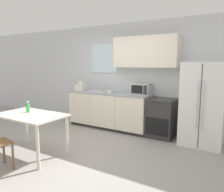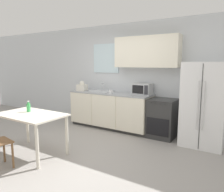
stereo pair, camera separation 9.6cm
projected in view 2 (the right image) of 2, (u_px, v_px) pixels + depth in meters
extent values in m
plane|color=gray|center=(82.00, 151.00, 4.24)|extent=(12.00, 12.00, 0.00)
cube|color=silver|center=(130.00, 76.00, 5.67)|extent=(12.00, 0.06, 2.70)
cube|color=silver|center=(106.00, 58.00, 5.96)|extent=(0.81, 0.04, 0.78)
cube|color=silver|center=(146.00, 52.00, 5.15)|extent=(1.58, 0.32, 0.73)
cube|color=#333333|center=(111.00, 126.00, 5.81)|extent=(2.20, 0.58, 0.08)
cube|color=silver|center=(110.00, 109.00, 5.72)|extent=(2.20, 0.64, 0.83)
cube|color=silver|center=(81.00, 108.00, 5.84)|extent=(0.71, 0.01, 0.81)
cube|color=silver|center=(103.00, 112.00, 5.45)|extent=(0.71, 0.01, 0.81)
cube|color=silver|center=(129.00, 115.00, 5.06)|extent=(0.71, 0.01, 0.81)
cube|color=#9EA0A5|center=(110.00, 93.00, 5.65)|extent=(2.23, 0.66, 0.03)
cube|color=#2D2D2D|center=(162.00, 118.00, 5.00)|extent=(0.59, 0.60, 0.88)
cube|color=black|center=(157.00, 127.00, 4.76)|extent=(0.51, 0.01, 0.39)
cylinder|color=#262626|center=(151.00, 103.00, 4.76)|extent=(0.03, 0.02, 0.03)
cylinder|color=#262626|center=(155.00, 103.00, 4.71)|extent=(0.03, 0.02, 0.03)
cylinder|color=#262626|center=(161.00, 104.00, 4.65)|extent=(0.03, 0.02, 0.03)
cylinder|color=#262626|center=(165.00, 104.00, 4.59)|extent=(0.03, 0.02, 0.03)
cube|color=white|center=(204.00, 104.00, 4.43)|extent=(0.82, 0.69, 1.71)
cube|color=#3F3F3F|center=(201.00, 107.00, 4.14)|extent=(0.01, 0.01, 1.65)
cylinder|color=silver|center=(198.00, 106.00, 4.14)|extent=(0.02, 0.02, 0.94)
cylinder|color=silver|center=(203.00, 106.00, 4.09)|extent=(0.02, 0.02, 0.94)
cube|color=#B7BABC|center=(100.00, 91.00, 5.83)|extent=(0.70, 0.45, 0.02)
cylinder|color=silver|center=(104.00, 87.00, 5.97)|extent=(0.02, 0.02, 0.20)
cylinder|color=silver|center=(102.00, 83.00, 5.90)|extent=(0.02, 0.14, 0.02)
cube|color=#B7BABC|center=(143.00, 89.00, 5.30)|extent=(0.45, 0.31, 0.27)
cube|color=black|center=(138.00, 89.00, 5.19)|extent=(0.28, 0.01, 0.19)
cube|color=#2D2D33|center=(146.00, 90.00, 5.08)|extent=(0.09, 0.01, 0.22)
cylinder|color=white|center=(110.00, 92.00, 5.45)|extent=(0.08, 0.08, 0.09)
torus|color=white|center=(113.00, 92.00, 5.42)|extent=(0.02, 0.07, 0.07)
cube|color=silver|center=(82.00, 88.00, 6.00)|extent=(0.26, 0.23, 0.17)
sphere|color=silver|center=(82.00, 83.00, 5.98)|extent=(0.14, 0.14, 0.14)
cube|color=beige|center=(30.00, 115.00, 4.00)|extent=(1.27, 0.79, 0.03)
cylinder|color=beige|center=(37.00, 147.00, 3.48)|extent=(0.06, 0.06, 0.74)
cylinder|color=beige|center=(27.00, 126.00, 4.64)|extent=(0.06, 0.06, 0.74)
cylinder|color=beige|center=(67.00, 135.00, 4.04)|extent=(0.06, 0.06, 0.74)
cylinder|color=brown|center=(4.00, 150.00, 3.75)|extent=(0.03, 0.03, 0.43)
cylinder|color=brown|center=(13.00, 155.00, 3.52)|extent=(0.03, 0.03, 0.43)
cylinder|color=#3FB259|center=(29.00, 108.00, 4.17)|extent=(0.07, 0.07, 0.15)
cylinder|color=#3FB259|center=(28.00, 103.00, 4.15)|extent=(0.03, 0.03, 0.04)
cylinder|color=white|center=(28.00, 101.00, 4.15)|extent=(0.04, 0.04, 0.02)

